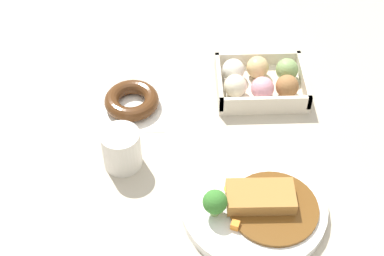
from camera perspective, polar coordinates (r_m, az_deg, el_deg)
The scene contains 5 objects.
ground_plane at distance 1.02m, azimuth 5.12°, elevation -3.23°, with size 1.60×1.60×0.00m, color #B2A893.
curry_plate at distance 0.94m, azimuth 6.33°, elevation -7.80°, with size 0.24×0.24×0.07m.
donut_box at distance 1.13m, azimuth 7.01°, elevation 4.76°, with size 0.18×0.14×0.06m.
chocolate_ring_donut at distance 1.10m, azimuth -6.15°, elevation 2.75°, with size 0.15×0.15×0.03m.
coffee_mug at distance 0.99m, azimuth -7.19°, elevation -2.34°, with size 0.07×0.07×0.08m, color silver.
Camera 1 is at (-0.11, -0.65, 0.78)m, focal length 52.42 mm.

